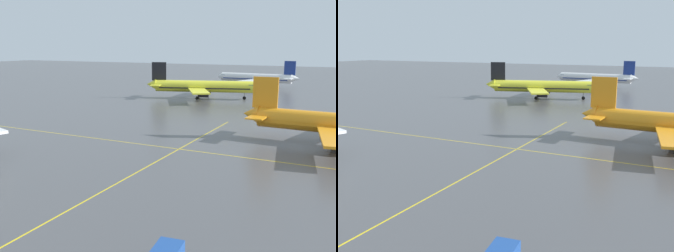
# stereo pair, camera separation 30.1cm
# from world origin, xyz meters

# --- Properties ---
(airliner_third_row) EXTENTS (34.79, 29.69, 11.02)m
(airliner_third_row) POSITION_xyz_m (-18.58, 96.57, 3.76)
(airliner_third_row) COLOR yellow
(airliner_third_row) RESTS_ON ground
(airliner_far_left_stand) EXTENTS (33.23, 28.55, 10.33)m
(airliner_far_left_stand) POSITION_xyz_m (-12.40, 138.17, 3.53)
(airliner_far_left_stand) COLOR white
(airliner_far_left_stand) RESTS_ON ground
(taxiway_markings) EXTENTS (144.42, 91.82, 0.01)m
(taxiway_markings) POSITION_xyz_m (0.00, 18.87, 0.00)
(taxiway_markings) COLOR yellow
(taxiway_markings) RESTS_ON ground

